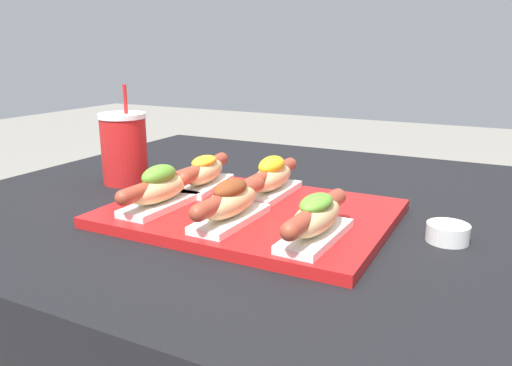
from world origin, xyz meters
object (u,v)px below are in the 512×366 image
(hot_dog_2, at_px, (316,218))
(hot_dog_0, at_px, (160,188))
(serving_tray, at_px, (251,213))
(drink_cup, at_px, (124,148))
(hot_dog_1, at_px, (230,202))
(hot_dog_4, at_px, (272,177))
(sauce_bowl, at_px, (448,232))
(hot_dog_3, at_px, (204,172))

(hot_dog_2, bearing_deg, hot_dog_0, 176.83)
(serving_tray, height_order, drink_cup, drink_cup)
(hot_dog_1, xyz_separation_m, hot_dog_4, (-0.01, 0.17, 0.00))
(serving_tray, bearing_deg, hot_dog_0, -153.60)
(sauce_bowl, distance_m, drink_cup, 0.67)
(serving_tray, xyz_separation_m, hot_dog_0, (-0.14, -0.07, 0.04))
(hot_dog_1, bearing_deg, sauce_bowl, 21.14)
(sauce_bowl, bearing_deg, serving_tray, -172.41)
(hot_dog_4, bearing_deg, drink_cup, -179.29)
(hot_dog_4, height_order, drink_cup, drink_cup)
(hot_dog_0, xyz_separation_m, hot_dog_1, (0.14, -0.01, -0.00))
(hot_dog_0, height_order, sauce_bowl, hot_dog_0)
(hot_dog_2, xyz_separation_m, hot_dog_3, (-0.29, 0.15, -0.00))
(hot_dog_2, xyz_separation_m, hot_dog_4, (-0.15, 0.17, 0.00))
(serving_tray, bearing_deg, sauce_bowl, 7.59)
(hot_dog_3, bearing_deg, serving_tray, -26.67)
(hot_dog_3, bearing_deg, sauce_bowl, -3.47)
(hot_dog_0, height_order, hot_dog_2, hot_dog_0)
(hot_dog_2, distance_m, sauce_bowl, 0.21)
(serving_tray, xyz_separation_m, hot_dog_4, (-0.00, 0.09, 0.04))
(hot_dog_1, bearing_deg, serving_tray, 93.90)
(hot_dog_3, height_order, sauce_bowl, hot_dog_3)
(hot_dog_2, relative_size, drink_cup, 0.95)
(serving_tray, distance_m, hot_dog_1, 0.09)
(hot_dog_3, distance_m, sauce_bowl, 0.46)
(hot_dog_0, xyz_separation_m, hot_dog_4, (0.14, 0.16, -0.00))
(hot_dog_0, bearing_deg, hot_dog_3, 89.82)
(hot_dog_1, height_order, hot_dog_2, hot_dog_1)
(hot_dog_3, height_order, hot_dog_4, hot_dog_4)
(hot_dog_0, distance_m, drink_cup, 0.26)
(hot_dog_3, bearing_deg, hot_dog_2, -28.15)
(serving_tray, relative_size, hot_dog_3, 2.34)
(hot_dog_4, bearing_deg, serving_tray, -88.56)
(hot_dog_0, distance_m, hot_dog_1, 0.14)
(hot_dog_4, bearing_deg, hot_dog_3, -172.42)
(serving_tray, bearing_deg, hot_dog_4, 91.44)
(hot_dog_1, height_order, hot_dog_3, hot_dog_1)
(hot_dog_2, height_order, hot_dog_3, hot_dog_2)
(hot_dog_0, distance_m, hot_dog_4, 0.21)
(hot_dog_1, relative_size, hot_dog_4, 1.00)
(sauce_bowl, bearing_deg, hot_dog_4, 171.82)
(hot_dog_3, bearing_deg, drink_cup, 176.27)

